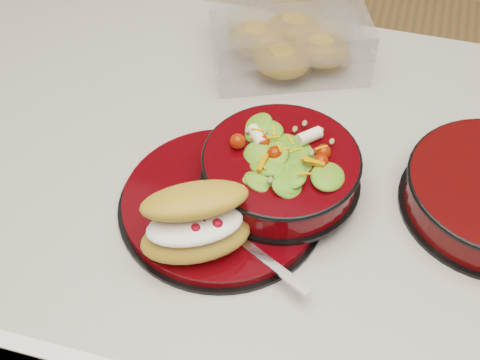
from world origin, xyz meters
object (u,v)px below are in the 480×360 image
(salad_bowl, at_px, (281,164))
(fork, at_px, (254,251))
(dinner_plate, at_px, (222,203))
(island_counter, at_px, (243,316))
(croissant, at_px, (196,222))
(pastry_box, at_px, (288,38))

(salad_bowl, height_order, fork, salad_bowl)
(dinner_plate, height_order, fork, fork)
(island_counter, xyz_separation_m, fork, (0.06, -0.17, 0.47))
(island_counter, xyz_separation_m, dinner_plate, (-0.00, -0.10, 0.46))
(croissant, bearing_deg, fork, -24.89)
(croissant, bearing_deg, salad_bowl, 30.26)
(croissant, xyz_separation_m, fork, (0.07, 0.01, -0.04))
(fork, bearing_deg, salad_bowl, 26.11)
(dinner_plate, xyz_separation_m, croissant, (-0.01, -0.08, 0.05))
(salad_bowl, relative_size, croissant, 1.39)
(island_counter, relative_size, dinner_plate, 4.43)
(pastry_box, bearing_deg, dinner_plate, -114.32)
(fork, bearing_deg, dinner_plate, 69.18)
(dinner_plate, distance_m, salad_bowl, 0.09)
(island_counter, height_order, fork, fork)
(island_counter, relative_size, croissant, 7.90)
(croissant, bearing_deg, dinner_plate, 54.98)
(dinner_plate, xyz_separation_m, fork, (0.06, -0.07, 0.01))
(dinner_plate, relative_size, salad_bowl, 1.29)
(salad_bowl, bearing_deg, fork, -92.12)
(dinner_plate, height_order, salad_bowl, salad_bowl)
(dinner_plate, bearing_deg, croissant, -96.13)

